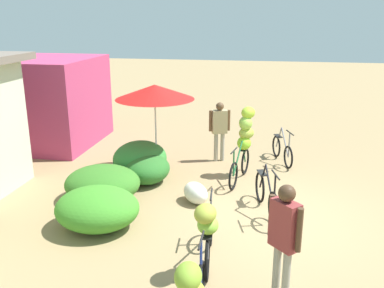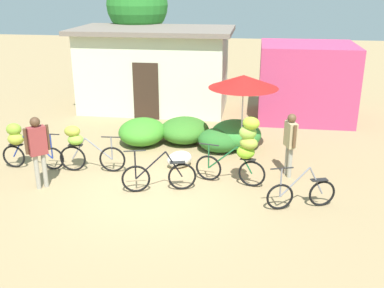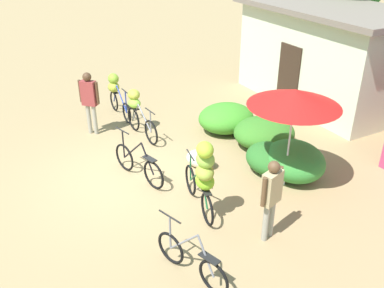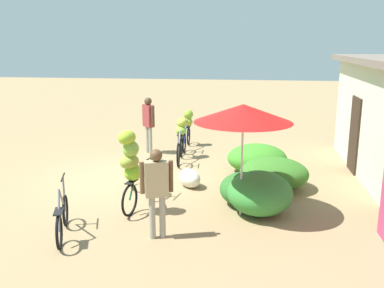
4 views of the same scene
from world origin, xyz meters
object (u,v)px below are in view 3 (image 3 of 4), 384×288
(bicycle_near_pile, at_px, (137,109))
(bicycle_rightmost, at_px, (191,260))
(person_bystander, at_px, (271,193))
(produce_sack, at_px, (200,159))
(person_vendor, at_px, (89,97))
(bicycle_center_loaded, at_px, (138,164))
(bicycle_by_shop, at_px, (203,173))
(bicycle_leftmost, at_px, (116,91))
(market_umbrella, at_px, (295,98))
(building_low, at_px, (325,54))

(bicycle_near_pile, distance_m, bicycle_rightmost, 5.55)
(person_bystander, bearing_deg, bicycle_rightmost, -84.11)
(bicycle_near_pile, xyz_separation_m, person_bystander, (5.21, 0.43, 0.28))
(produce_sack, xyz_separation_m, person_vendor, (-3.01, -1.71, 0.86))
(bicycle_center_loaded, distance_m, bicycle_by_shop, 2.11)
(bicycle_leftmost, relative_size, bicycle_rightmost, 1.12)
(bicycle_by_shop, bearing_deg, market_umbrella, 93.45)
(market_umbrella, bearing_deg, bicycle_by_shop, -86.55)
(bicycle_by_shop, bearing_deg, bicycle_near_pile, 175.81)
(market_umbrella, distance_m, bicycle_by_shop, 2.41)
(bicycle_near_pile, bearing_deg, produce_sack, 14.00)
(produce_sack, bearing_deg, person_vendor, -150.41)
(person_vendor, bearing_deg, building_low, 81.27)
(bicycle_by_shop, xyz_separation_m, bicycle_rightmost, (1.28, -0.96, -0.68))
(bicycle_near_pile, distance_m, bicycle_center_loaded, 2.38)
(market_umbrella, bearing_deg, person_vendor, -146.95)
(bicycle_near_pile, bearing_deg, person_vendor, -118.28)
(bicycle_near_pile, height_order, bicycle_center_loaded, bicycle_near_pile)
(bicycle_by_shop, bearing_deg, bicycle_leftmost, 177.42)
(building_low, distance_m, person_bystander, 7.44)
(building_low, bearing_deg, bicycle_center_loaded, -76.73)
(person_vendor, bearing_deg, bicycle_leftmost, 133.77)
(bicycle_near_pile, height_order, bicycle_by_shop, bicycle_by_shop)
(bicycle_by_shop, distance_m, person_bystander, 1.33)
(bicycle_rightmost, bearing_deg, market_umbrella, 114.31)
(person_vendor, bearing_deg, bicycle_near_pile, 61.72)
(bicycle_by_shop, relative_size, person_bystander, 1.07)
(bicycle_near_pile, xyz_separation_m, bicycle_center_loaded, (2.19, -0.88, -0.35))
(bicycle_leftmost, bearing_deg, market_umbrella, 18.85)
(bicycle_center_loaded, bearing_deg, bicycle_rightmost, -6.80)
(market_umbrella, distance_m, bicycle_leftmost, 6.06)
(bicycle_rightmost, distance_m, produce_sack, 3.51)
(bicycle_center_loaded, relative_size, person_vendor, 0.97)
(market_umbrella, xyz_separation_m, bicycle_center_loaded, (-1.79, -2.74, -1.70))
(person_bystander, bearing_deg, building_low, 129.22)
(market_umbrella, height_order, person_bystander, market_umbrella)
(bicycle_by_shop, xyz_separation_m, person_vendor, (-4.70, -0.81, 0.06))
(bicycle_center_loaded, height_order, person_vendor, person_vendor)
(bicycle_by_shop, relative_size, person_vendor, 0.99)
(produce_sack, bearing_deg, bicycle_near_pile, -166.00)
(market_umbrella, height_order, produce_sack, market_umbrella)
(bicycle_rightmost, height_order, person_bystander, person_bystander)
(person_vendor, bearing_deg, produce_sack, 29.59)
(bicycle_leftmost, xyz_separation_m, bicycle_near_pile, (1.62, 0.04, -0.01))
(building_low, xyz_separation_m, person_vendor, (-1.12, -7.29, -0.45))
(bicycle_rightmost, bearing_deg, building_low, 123.19)
(bicycle_near_pile, xyz_separation_m, produce_sack, (2.42, 0.60, -0.50))
(bicycle_by_shop, bearing_deg, bicycle_rightmost, -36.78)
(bicycle_near_pile, relative_size, person_bystander, 1.05)
(market_umbrella, height_order, bicycle_rightmost, market_umbrella)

